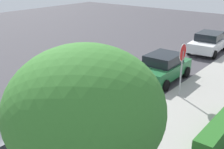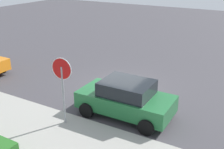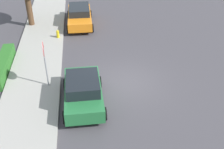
% 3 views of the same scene
% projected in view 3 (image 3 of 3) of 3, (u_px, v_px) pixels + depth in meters
% --- Properties ---
extents(ground_plane, '(60.00, 60.00, 0.00)m').
position_uv_depth(ground_plane, '(125.00, 83.00, 16.17)').
color(ground_plane, '#423F44').
extents(sidewalk_curb, '(32.00, 3.08, 0.14)m').
position_uv_depth(sidewalk_curb, '(32.00, 88.00, 15.62)').
color(sidewalk_curb, '#9E9B93').
rests_on(sidewalk_curb, ground_plane).
extents(stop_sign, '(0.85, 0.10, 2.83)m').
position_uv_depth(stop_sign, '(44.00, 56.00, 14.75)').
color(stop_sign, gray).
rests_on(stop_sign, ground_plane).
extents(parked_car_green, '(3.96, 2.11, 1.56)m').
position_uv_depth(parked_car_green, '(83.00, 91.00, 14.18)').
color(parked_car_green, '#236B38').
rests_on(parked_car_green, ground_plane).
extents(parked_car_orange, '(4.47, 2.06, 1.47)m').
position_uv_depth(parked_car_orange, '(80.00, 16.00, 22.69)').
color(parked_car_orange, orange).
rests_on(parked_car_orange, ground_plane).
extents(fire_hydrant, '(0.30, 0.22, 0.72)m').
position_uv_depth(fire_hydrant, '(58.00, 35.00, 20.67)').
color(fire_hydrant, gold).
rests_on(fire_hydrant, ground_plane).
extents(front_yard_hedge, '(4.38, 0.69, 0.76)m').
position_uv_depth(front_yard_hedge, '(3.00, 66.00, 17.00)').
color(front_yard_hedge, '#286623').
rests_on(front_yard_hedge, ground_plane).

